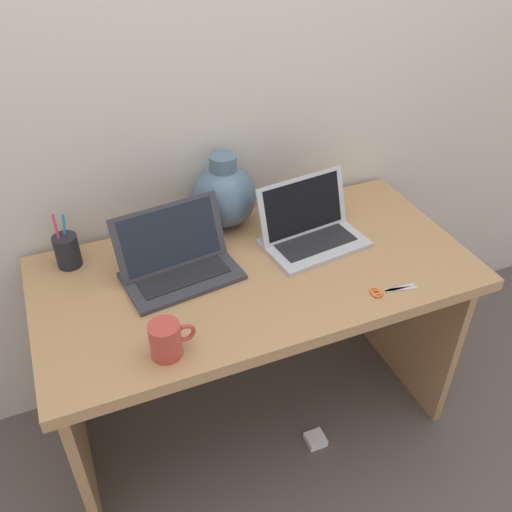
# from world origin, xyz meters

# --- Properties ---
(ground_plane) EXTENTS (6.00, 6.00, 0.00)m
(ground_plane) POSITION_xyz_m (0.00, 0.00, 0.00)
(ground_plane) COLOR #564C47
(back_wall) EXTENTS (4.40, 0.04, 2.40)m
(back_wall) POSITION_xyz_m (0.00, 0.38, 1.20)
(back_wall) COLOR beige
(back_wall) RESTS_ON ground
(desk) EXTENTS (1.37, 0.69, 0.74)m
(desk) POSITION_xyz_m (0.00, 0.00, 0.57)
(desk) COLOR #AD7F51
(desk) RESTS_ON ground
(laptop_left) EXTENTS (0.37, 0.26, 0.21)m
(laptop_left) POSITION_xyz_m (-0.23, 0.08, 0.80)
(laptop_left) COLOR #333338
(laptop_left) RESTS_ON desk
(laptop_right) EXTENTS (0.35, 0.26, 0.21)m
(laptop_right) POSITION_xyz_m (0.22, 0.08, 0.79)
(laptop_right) COLOR #B2B2B7
(laptop_right) RESTS_ON desk
(green_vase) EXTENTS (0.22, 0.22, 0.26)m
(green_vase) POSITION_xyz_m (0.00, 0.28, 0.85)
(green_vase) COLOR slate
(green_vase) RESTS_ON desk
(coffee_mug) EXTENTS (0.12, 0.08, 0.10)m
(coffee_mug) POSITION_xyz_m (-0.35, -0.25, 0.79)
(coffee_mug) COLOR #B23D33
(coffee_mug) RESTS_ON desk
(pen_cup) EXTENTS (0.08, 0.08, 0.19)m
(pen_cup) POSITION_xyz_m (-0.54, 0.25, 0.80)
(pen_cup) COLOR black
(pen_cup) RESTS_ON desk
(scissors) EXTENTS (0.15, 0.05, 0.01)m
(scissors) POSITION_xyz_m (0.31, -0.25, 0.74)
(scissors) COLOR #B7B7BC
(scissors) RESTS_ON desk
(power_brick) EXTENTS (0.07, 0.07, 0.03)m
(power_brick) POSITION_xyz_m (0.16, -0.20, 0.01)
(power_brick) COLOR white
(power_brick) RESTS_ON ground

